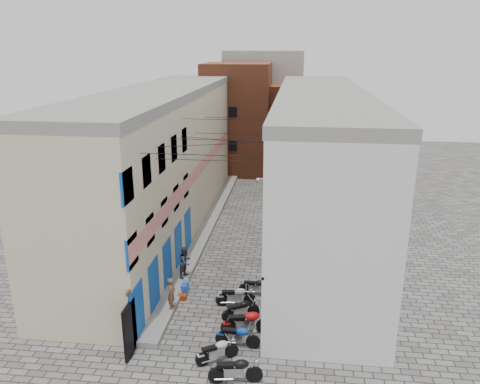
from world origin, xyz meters
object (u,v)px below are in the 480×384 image
at_px(motorcycle_a, 235,369).
at_px(motorcycle_c, 238,335).
at_px(person_b, 186,262).
at_px(motorcycle_d, 247,321).
at_px(water_jug_near, 184,290).
at_px(water_jug_far, 186,286).
at_px(person_a, 172,293).
at_px(motorcycle_g, 256,286).
at_px(motorcycle_b, 217,350).
at_px(motorcycle_f, 236,295).
at_px(motorcycle_e, 241,309).
at_px(red_crate, 182,297).

xyz_separation_m(motorcycle_a, motorcycle_c, (-0.19, 2.09, -0.04)).
bearing_deg(person_b, motorcycle_d, -118.53).
bearing_deg(water_jug_near, water_jug_far, 90.00).
bearing_deg(motorcycle_d, motorcycle_a, -13.90).
distance_m(person_a, water_jug_near, 1.77).
distance_m(motorcycle_g, water_jug_near, 3.48).
bearing_deg(person_b, person_a, -157.28).
height_order(motorcycle_b, motorcycle_d, motorcycle_d).
xyz_separation_m(motorcycle_f, person_a, (-2.76, -0.94, 0.44)).
bearing_deg(motorcycle_d, person_b, -152.37).
bearing_deg(motorcycle_e, red_crate, -141.41).
xyz_separation_m(motorcycle_b, motorcycle_g, (1.02, 5.13, -0.02)).
xyz_separation_m(motorcycle_e, water_jug_near, (-2.97, 1.73, -0.26)).
xyz_separation_m(motorcycle_b, motorcycle_f, (0.18, 4.05, 0.03)).
bearing_deg(motorcycle_e, water_jug_far, -153.76).
bearing_deg(water_jug_far, motorcycle_a, -62.22).
bearing_deg(motorcycle_a, water_jug_far, -161.20).
bearing_deg(motorcycle_f, motorcycle_a, 0.24).
distance_m(motorcycle_b, person_a, 4.07).
distance_m(motorcycle_g, red_crate, 3.57).
height_order(motorcycle_c, motorcycle_d, motorcycle_d).
bearing_deg(water_jug_far, motorcycle_e, -35.87).
xyz_separation_m(motorcycle_c, motorcycle_g, (0.36, 4.11, -0.04)).
bearing_deg(motorcycle_d, motorcycle_g, 165.64).
relative_size(motorcycle_c, motorcycle_g, 1.08).
distance_m(motorcycle_a, water_jug_near, 6.66).
bearing_deg(red_crate, water_jug_far, 90.00).
distance_m(motorcycle_b, motorcycle_d, 2.09).
height_order(motorcycle_e, water_jug_far, motorcycle_e).
bearing_deg(person_b, motorcycle_a, -132.71).
bearing_deg(motorcycle_e, motorcycle_d, -9.47).
distance_m(motorcycle_d, red_crate, 4.15).
bearing_deg(motorcycle_d, water_jug_near, -142.89).
relative_size(motorcycle_d, motorcycle_g, 1.28).
height_order(motorcycle_b, person_b, person_b).
relative_size(motorcycle_d, person_b, 1.33).
xyz_separation_m(motorcycle_g, water_jug_far, (-3.45, 0.01, -0.25)).
bearing_deg(motorcycle_e, motorcycle_g, 139.58).
height_order(water_jug_far, red_crate, water_jug_far).
height_order(motorcycle_d, motorcycle_g, motorcycle_d).
bearing_deg(water_jug_far, motorcycle_b, -64.71).
distance_m(motorcycle_c, water_jug_near, 4.83).
bearing_deg(person_b, motorcycle_e, -112.94).
xyz_separation_m(motorcycle_a, motorcycle_e, (-0.30, 4.06, -0.06)).
height_order(person_b, red_crate, person_b).
xyz_separation_m(motorcycle_a, motorcycle_f, (-0.66, 5.12, -0.03)).
xyz_separation_m(motorcycle_c, motorcycle_f, (-0.47, 3.03, 0.01)).
xyz_separation_m(motorcycle_g, person_a, (-3.60, -2.02, 0.49)).
relative_size(motorcycle_a, motorcycle_f, 1.05).
bearing_deg(motorcycle_e, motorcycle_b, -38.20).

